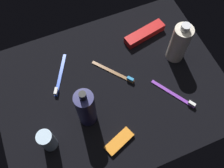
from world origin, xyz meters
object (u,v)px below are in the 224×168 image
toothbrush_brown (115,73)px  bodywash_bottle (179,43)px  toothbrush_blue (60,77)px  toothpaste_box_red (145,34)px  lotion_bottle (86,108)px  snack_bar_orange (119,141)px  deodorant_stick (47,141)px  toothbrush_purple (176,95)px

toothbrush_brown → bodywash_bottle: bearing=176.6°
toothbrush_blue → toothpaste_box_red: bearing=-172.1°
toothpaste_box_red → toothbrush_brown: bearing=21.7°
lotion_bottle → bodywash_bottle: size_ratio=1.11×
toothbrush_blue → toothpaste_box_red: (-37.87, -5.24, 0.99)cm
bodywash_bottle → snack_bar_orange: 41.66cm
deodorant_stick → toothpaste_box_red: (-48.33, -28.27, -3.46)cm
lotion_bottle → toothpaste_box_red: lotion_bottle is taller
deodorant_stick → toothbrush_purple: deodorant_stick is taller
toothbrush_purple → toothbrush_blue: bearing=-32.3°
toothpaste_box_red → snack_bar_orange: (26.73, 36.37, -0.85)cm
toothbrush_purple → toothbrush_brown: (16.82, -16.96, 0.00)cm
toothbrush_purple → toothbrush_blue: (36.89, -23.35, 0.00)cm
lotion_bottle → deodorant_stick: lotion_bottle is taller
toothbrush_purple → toothbrush_blue: size_ratio=0.97×
bodywash_bottle → toothbrush_purple: (7.92, 15.48, -7.91)cm
deodorant_stick → toothbrush_brown: bearing=-151.4°
deodorant_stick → snack_bar_orange: deodorant_stick is taller
lotion_bottle → toothbrush_brown: (-15.59, -12.64, -8.56)cm
toothbrush_purple → toothpaste_box_red: bearing=-92.0°
deodorant_stick → toothbrush_blue: (-10.46, -23.03, -4.45)cm
lotion_bottle → toothbrush_brown: bearing=-141.0°
deodorant_stick → toothbrush_purple: (-47.35, 0.32, -4.45)cm
lotion_bottle → toothbrush_blue: bearing=-76.8°
toothbrush_purple → snack_bar_orange: (25.75, 7.77, 0.14)cm
toothbrush_purple → toothbrush_brown: size_ratio=1.07×
lotion_bottle → toothbrush_blue: (4.48, -19.03, -8.56)cm
toothbrush_blue → toothbrush_brown: same height
toothpaste_box_red → snack_bar_orange: bearing=42.2°
deodorant_stick → snack_bar_orange: size_ratio=0.97×
toothbrush_brown → toothbrush_purple: bearing=134.8°
toothbrush_brown → toothpaste_box_red: toothpaste_box_red is taller
toothbrush_blue → snack_bar_orange: toothbrush_blue is taller
deodorant_stick → snack_bar_orange: 23.46cm
lotion_bottle → toothbrush_brown: size_ratio=1.40×
toothpaste_box_red → bodywash_bottle: bearing=106.4°
toothbrush_blue → snack_bar_orange: (-11.13, 31.13, 0.14)cm
toothpaste_box_red → toothbrush_purple: bearing=76.5°
toothbrush_purple → toothbrush_blue: same height
toothpaste_box_red → deodorant_stick: bearing=18.8°
toothbrush_purple → lotion_bottle: bearing=-7.6°
bodywash_bottle → toothbrush_blue: size_ratio=1.14×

